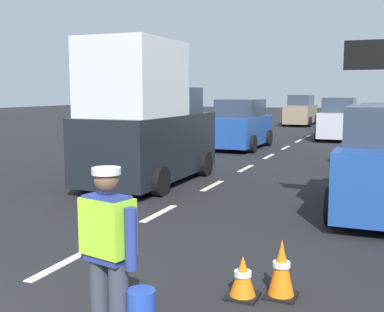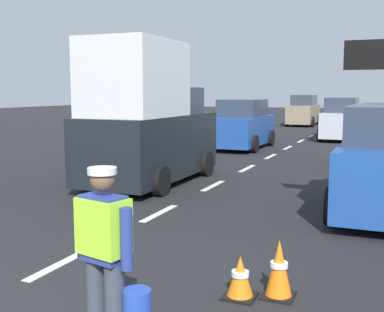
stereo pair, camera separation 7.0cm
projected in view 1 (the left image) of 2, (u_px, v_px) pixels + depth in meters
The scene contains 9 objects.
ground_plane at pixel (300, 140), 23.45m from camera, with size 96.00×96.00×0.00m, color black.
lane_center_line at pixel (313, 133), 27.31m from camera, with size 0.14×46.40×0.01m.
road_worker at pixel (111, 249), 4.39m from camera, with size 0.77×0.38×1.67m.
traffic_cone_near at pixel (281, 269), 5.56m from camera, with size 0.36×0.36×0.67m.
traffic_cone_far at pixel (243, 277), 5.55m from camera, with size 0.36×0.36×0.49m.
delivery_truck at pixel (146, 121), 12.27m from camera, with size 2.16×4.60×3.54m.
car_oncoming_third at pixel (301, 111), 33.92m from camera, with size 1.90×4.37×2.10m.
car_outgoing_far at pixel (339, 120), 23.81m from camera, with size 1.87×4.15×2.04m.
car_oncoming_second at pixel (240, 126), 20.18m from camera, with size 2.02×4.21×2.01m.
Camera 1 is at (4.06, -2.57, 2.33)m, focal length 45.78 mm.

